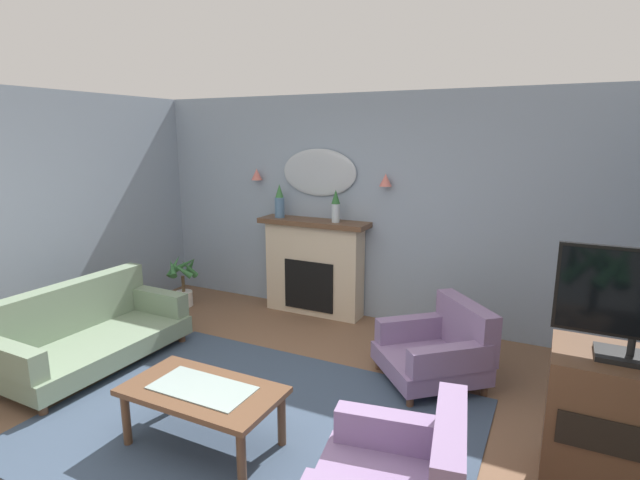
{
  "coord_description": "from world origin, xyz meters",
  "views": [
    {
      "loc": [
        1.91,
        -2.52,
        2.16
      ],
      "look_at": [
        -0.1,
        1.52,
        1.17
      ],
      "focal_mm": 27.37,
      "sensor_mm": 36.0,
      "label": 1
    }
  ],
  "objects_px": {
    "mantel_vase_right": "(336,205)",
    "potted_plant_small_fern": "(183,280)",
    "wall_sconce_left": "(257,174)",
    "wall_mirror": "(319,172)",
    "wall_sconce_right": "(386,180)",
    "coffee_table": "(203,396)",
    "tv_cabinet": "(619,429)",
    "armchair_beside_couch": "(440,348)",
    "floral_couch": "(87,332)",
    "fireplace": "(314,268)",
    "tv_flatscreen": "(638,302)",
    "armchair_by_coffee_table": "(401,480)",
    "mantel_vase_centre": "(280,202)"
  },
  "relations": [
    {
      "from": "mantel_vase_right",
      "to": "potted_plant_small_fern",
      "type": "height_order",
      "value": "mantel_vase_right"
    },
    {
      "from": "mantel_vase_right",
      "to": "wall_sconce_left",
      "type": "height_order",
      "value": "wall_sconce_left"
    },
    {
      "from": "wall_mirror",
      "to": "wall_sconce_right",
      "type": "bearing_deg",
      "value": -3.37
    },
    {
      "from": "wall_sconce_right",
      "to": "coffee_table",
      "type": "bearing_deg",
      "value": -96.97
    },
    {
      "from": "mantel_vase_right",
      "to": "potted_plant_small_fern",
      "type": "relative_size",
      "value": 0.57
    },
    {
      "from": "wall_mirror",
      "to": "tv_cabinet",
      "type": "height_order",
      "value": "wall_mirror"
    },
    {
      "from": "tv_cabinet",
      "to": "potted_plant_small_fern",
      "type": "xyz_separation_m",
      "value": [
        -4.64,
        1.44,
        -0.11
      ]
    },
    {
      "from": "coffee_table",
      "to": "armchair_beside_couch",
      "type": "xyz_separation_m",
      "value": [
        1.26,
        1.67,
        -0.08
      ]
    },
    {
      "from": "wall_sconce_right",
      "to": "floral_couch",
      "type": "height_order",
      "value": "wall_sconce_right"
    },
    {
      "from": "coffee_table",
      "to": "floral_couch",
      "type": "bearing_deg",
      "value": 164.28
    },
    {
      "from": "fireplace",
      "to": "tv_cabinet",
      "type": "xyz_separation_m",
      "value": [
        3.04,
        -1.97,
        -0.12
      ]
    },
    {
      "from": "tv_cabinet",
      "to": "potted_plant_small_fern",
      "type": "bearing_deg",
      "value": 162.75
    },
    {
      "from": "wall_sconce_right",
      "to": "floral_couch",
      "type": "bearing_deg",
      "value": -133.64
    },
    {
      "from": "coffee_table",
      "to": "tv_flatscreen",
      "type": "relative_size",
      "value": 1.31
    },
    {
      "from": "armchair_beside_couch",
      "to": "wall_sconce_left",
      "type": "bearing_deg",
      "value": 157.13
    },
    {
      "from": "armchair_by_coffee_table",
      "to": "armchair_beside_couch",
      "type": "height_order",
      "value": "same"
    },
    {
      "from": "armchair_by_coffee_table",
      "to": "tv_flatscreen",
      "type": "bearing_deg",
      "value": 36.53
    },
    {
      "from": "coffee_table",
      "to": "tv_cabinet",
      "type": "bearing_deg",
      "value": 15.81
    },
    {
      "from": "tv_cabinet",
      "to": "tv_flatscreen",
      "type": "relative_size",
      "value": 1.07
    },
    {
      "from": "tv_flatscreen",
      "to": "mantel_vase_right",
      "type": "bearing_deg",
      "value": 144.42
    },
    {
      "from": "mantel_vase_centre",
      "to": "floral_couch",
      "type": "height_order",
      "value": "mantel_vase_centre"
    },
    {
      "from": "mantel_vase_centre",
      "to": "coffee_table",
      "type": "xyz_separation_m",
      "value": [
        0.96,
        -2.66,
        -0.96
      ]
    },
    {
      "from": "armchair_by_coffee_table",
      "to": "tv_cabinet",
      "type": "bearing_deg",
      "value": 37.24
    },
    {
      "from": "wall_sconce_left",
      "to": "floral_couch",
      "type": "distance_m",
      "value": 2.67
    },
    {
      "from": "coffee_table",
      "to": "mantel_vase_right",
      "type": "bearing_deg",
      "value": 94.53
    },
    {
      "from": "armchair_beside_couch",
      "to": "fireplace",
      "type": "bearing_deg",
      "value": 150.21
    },
    {
      "from": "coffee_table",
      "to": "tv_flatscreen",
      "type": "height_order",
      "value": "tv_flatscreen"
    },
    {
      "from": "fireplace",
      "to": "mantel_vase_centre",
      "type": "relative_size",
      "value": 3.35
    },
    {
      "from": "coffee_table",
      "to": "potted_plant_small_fern",
      "type": "bearing_deg",
      "value": 134.37
    },
    {
      "from": "floral_couch",
      "to": "tv_cabinet",
      "type": "xyz_separation_m",
      "value": [
        4.35,
        0.2,
        0.13
      ]
    },
    {
      "from": "armchair_beside_couch",
      "to": "mantel_vase_centre",
      "type": "bearing_deg",
      "value": 156.07
    },
    {
      "from": "potted_plant_small_fern",
      "to": "wall_sconce_left",
      "type": "bearing_deg",
      "value": 39.5
    },
    {
      "from": "wall_sconce_left",
      "to": "fireplace",
      "type": "bearing_deg",
      "value": -6.16
    },
    {
      "from": "mantel_vase_right",
      "to": "wall_sconce_left",
      "type": "relative_size",
      "value": 2.69
    },
    {
      "from": "fireplace",
      "to": "floral_couch",
      "type": "height_order",
      "value": "fireplace"
    },
    {
      "from": "wall_sconce_right",
      "to": "armchair_beside_couch",
      "type": "distance_m",
      "value": 1.98
    },
    {
      "from": "fireplace",
      "to": "armchair_beside_couch",
      "type": "height_order",
      "value": "fireplace"
    },
    {
      "from": "wall_mirror",
      "to": "coffee_table",
      "type": "bearing_deg",
      "value": -79.76
    },
    {
      "from": "wall_mirror",
      "to": "floral_couch",
      "type": "relative_size",
      "value": 0.55
    },
    {
      "from": "mantel_vase_centre",
      "to": "tv_flatscreen",
      "type": "relative_size",
      "value": 0.48
    },
    {
      "from": "wall_sconce_left",
      "to": "potted_plant_small_fern",
      "type": "relative_size",
      "value": 0.21
    },
    {
      "from": "floral_couch",
      "to": "tv_flatscreen",
      "type": "relative_size",
      "value": 2.06
    },
    {
      "from": "armchair_beside_couch",
      "to": "tv_flatscreen",
      "type": "distance_m",
      "value": 1.86
    },
    {
      "from": "fireplace",
      "to": "wall_sconce_right",
      "type": "height_order",
      "value": "wall_sconce_right"
    },
    {
      "from": "armchair_by_coffee_table",
      "to": "tv_cabinet",
      "type": "height_order",
      "value": "tv_cabinet"
    },
    {
      "from": "wall_sconce_left",
      "to": "armchair_beside_couch",
      "type": "height_order",
      "value": "wall_sconce_left"
    },
    {
      "from": "wall_sconce_left",
      "to": "coffee_table",
      "type": "bearing_deg",
      "value": -63.9
    },
    {
      "from": "fireplace",
      "to": "floral_couch",
      "type": "relative_size",
      "value": 0.78
    },
    {
      "from": "wall_sconce_left",
      "to": "floral_couch",
      "type": "bearing_deg",
      "value": -101.48
    },
    {
      "from": "wall_mirror",
      "to": "floral_couch",
      "type": "xyz_separation_m",
      "value": [
        -1.31,
        -2.31,
        -1.39
      ]
    }
  ]
}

